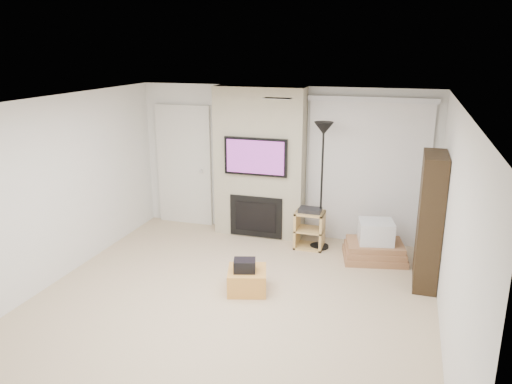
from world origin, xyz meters
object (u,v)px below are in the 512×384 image
(ottoman, at_px, (247,280))
(bookshelf, at_px, (430,221))
(floor_lamp, at_px, (323,150))
(av_stand, at_px, (310,227))
(box_stack, at_px, (375,245))

(ottoman, distance_m, bookshelf, 2.54)
(floor_lamp, distance_m, av_stand, 1.26)
(floor_lamp, xyz_separation_m, box_stack, (0.88, -0.22, -1.36))
(ottoman, distance_m, box_stack, 2.17)
(av_stand, relative_size, box_stack, 0.64)
(box_stack, xyz_separation_m, bookshelf, (0.71, -0.60, 0.67))
(av_stand, bearing_deg, bookshelf, -23.91)
(floor_lamp, relative_size, bookshelf, 1.12)
(ottoman, distance_m, floor_lamp, 2.36)
(floor_lamp, bearing_deg, ottoman, -110.46)
(ottoman, bearing_deg, bookshelf, 22.54)
(floor_lamp, height_order, bookshelf, floor_lamp)
(ottoman, xyz_separation_m, bookshelf, (2.24, 0.93, 0.75))
(floor_lamp, xyz_separation_m, av_stand, (-0.16, -0.05, -1.25))
(ottoman, xyz_separation_m, floor_lamp, (0.65, 1.75, 1.44))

